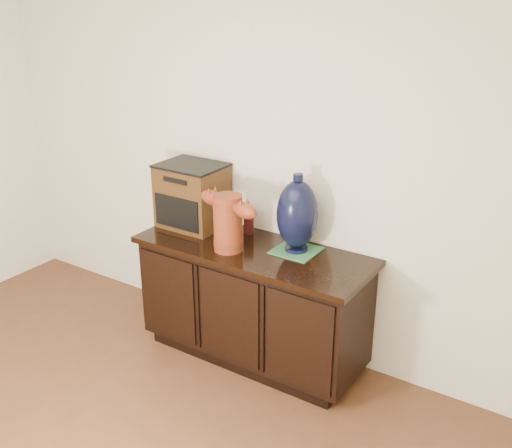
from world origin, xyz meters
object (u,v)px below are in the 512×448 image
Objects in this scene: lamp_base at (297,215)px; spray_can at (249,219)px; terracotta_vessel at (228,220)px; sideboard at (253,302)px; tv_radio at (192,195)px.

lamp_base reaches higher than spray_can.
spray_can is (-0.04, 0.28, -0.10)m from terracotta_vessel.
tv_radio is (-0.53, 0.09, 0.57)m from sideboard.
terracotta_vessel is at bearing -137.01° from sideboard.
tv_radio is 0.40m from spray_can.
terracotta_vessel is at bearing -149.61° from lamp_base.
terracotta_vessel reaches higher than sideboard.
lamp_base reaches higher than sideboard.
terracotta_vessel is 0.30m from spray_can.
lamp_base is at bearing 0.76° from tv_radio.
sideboard is 0.65m from lamp_base.
sideboard is at bearing -156.67° from lamp_base.
spray_can is at bearing 113.18° from terracotta_vessel.
terracotta_vessel is (-0.11, -0.10, 0.56)m from sideboard.
tv_radio is at bearing 170.02° from sideboard.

